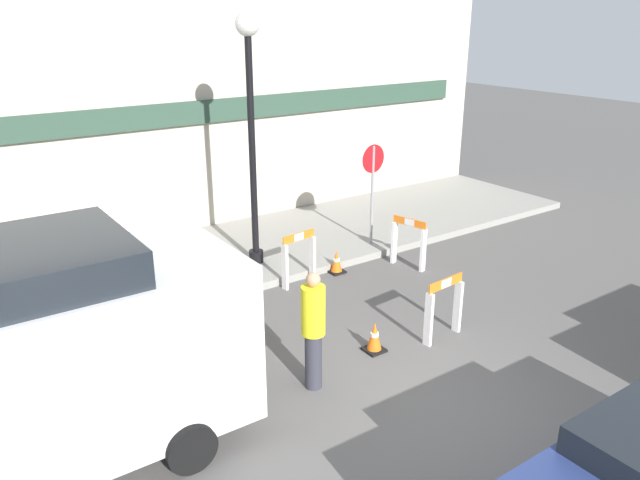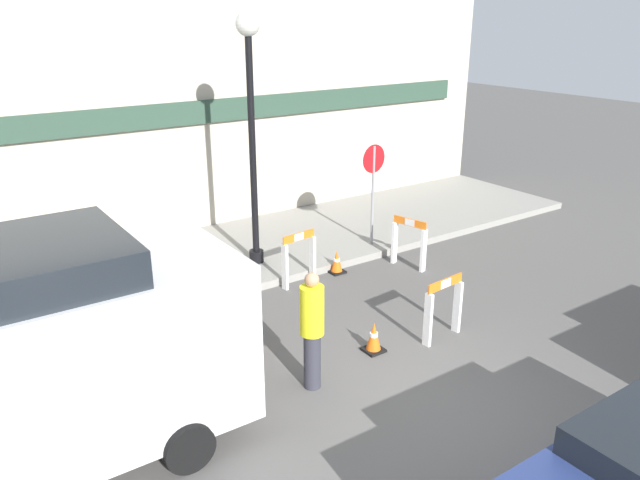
{
  "view_description": "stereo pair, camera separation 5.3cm",
  "coord_description": "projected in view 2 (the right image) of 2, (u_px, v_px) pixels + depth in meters",
  "views": [
    {
      "loc": [
        -5.19,
        -4.77,
        4.9
      ],
      "look_at": [
        0.86,
        3.9,
        1.0
      ],
      "focal_mm": 35.0,
      "sensor_mm": 36.0,
      "label": 1
    },
    {
      "loc": [
        -5.14,
        -4.8,
        4.9
      ],
      "look_at": [
        0.86,
        3.9,
        1.0
      ],
      "focal_mm": 35.0,
      "sensor_mm": 36.0,
      "label": 2
    }
  ],
  "objects": [
    {
      "name": "ground_plane",
      "position": [
        435.0,
        409.0,
        8.14
      ],
      "size": [
        60.0,
        60.0,
        0.0
      ],
      "primitive_type": "plane",
      "color": "#565451"
    },
    {
      "name": "sidewalk_slab",
      "position": [
        221.0,
        257.0,
        12.98
      ],
      "size": [
        18.0,
        3.59,
        0.15
      ],
      "color": "gray",
      "rests_on": "ground_plane"
    },
    {
      "name": "storefront_facade",
      "position": [
        176.0,
        116.0,
        13.49
      ],
      "size": [
        18.0,
        0.22,
        5.5
      ],
      "color": "#BCB29E",
      "rests_on": "ground_plane"
    },
    {
      "name": "streetlamp_post",
      "position": [
        251.0,
        107.0,
        11.48
      ],
      "size": [
        0.44,
        0.44,
        4.75
      ],
      "color": "black",
      "rests_on": "sidewalk_slab"
    },
    {
      "name": "stop_sign",
      "position": [
        373.0,
        178.0,
        13.04
      ],
      "size": [
        0.6,
        0.07,
        2.16
      ],
      "rotation": [
        0.0,
        0.0,
        3.22
      ],
      "color": "gray",
      "rests_on": "sidewalk_slab"
    },
    {
      "name": "barricade_0",
      "position": [
        409.0,
        242.0,
        12.48
      ],
      "size": [
        0.31,
        0.77,
        1.03
      ],
      "rotation": [
        0.0,
        0.0,
        1.81
      ],
      "color": "white",
      "rests_on": "ground_plane"
    },
    {
      "name": "barricade_1",
      "position": [
        299.0,
        257.0,
        11.68
      ],
      "size": [
        0.75,
        0.22,
        1.04
      ],
      "rotation": [
        0.0,
        0.0,
        3.27
      ],
      "color": "white",
      "rests_on": "ground_plane"
    },
    {
      "name": "barricade_2",
      "position": [
        222.0,
        298.0,
        10.02
      ],
      "size": [
        0.24,
        0.81,
        1.05
      ],
      "rotation": [
        0.0,
        0.0,
        4.57
      ],
      "color": "white",
      "rests_on": "ground_plane"
    },
    {
      "name": "barricade_3",
      "position": [
        443.0,
        307.0,
        9.73
      ],
      "size": [
        0.78,
        0.2,
        1.03
      ],
      "rotation": [
        0.0,
        0.0,
        6.38
      ],
      "color": "white",
      "rests_on": "ground_plane"
    },
    {
      "name": "traffic_cone_0",
      "position": [
        337.0,
        262.0,
        12.32
      ],
      "size": [
        0.3,
        0.3,
        0.47
      ],
      "color": "black",
      "rests_on": "ground_plane"
    },
    {
      "name": "traffic_cone_1",
      "position": [
        245.0,
        327.0,
        9.56
      ],
      "size": [
        0.3,
        0.3,
        0.7
      ],
      "color": "black",
      "rests_on": "ground_plane"
    },
    {
      "name": "traffic_cone_2",
      "position": [
        374.0,
        338.0,
        9.46
      ],
      "size": [
        0.3,
        0.3,
        0.48
      ],
      "color": "black",
      "rests_on": "ground_plane"
    },
    {
      "name": "traffic_cone_3",
      "position": [
        199.0,
        297.0,
        10.74
      ],
      "size": [
        0.3,
        0.3,
        0.54
      ],
      "color": "black",
      "rests_on": "ground_plane"
    },
    {
      "name": "person_worker",
      "position": [
        312.0,
        327.0,
        8.33
      ],
      "size": [
        0.46,
        0.46,
        1.71
      ],
      "rotation": [
        0.0,
        0.0,
        0.83
      ],
      "color": "#33333D",
      "rests_on": "ground_plane"
    }
  ]
}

